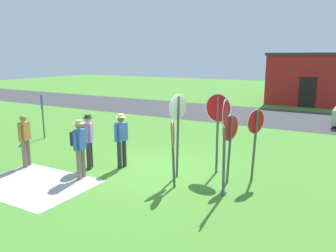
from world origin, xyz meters
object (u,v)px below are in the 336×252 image
Objects in this scene: person_with_sunhat at (121,137)px; person_in_dark_shirt at (25,138)px; stop_sign_rear_right at (178,121)px; person_near_signs at (88,138)px; stop_sign_leaning_right at (255,133)px; person_in_blue at (79,145)px; stop_sign_nearest at (230,137)px; stop_sign_tallest at (225,131)px; info_panel_leftmost at (42,108)px; stop_sign_low_front at (173,142)px; stop_sign_rear_left at (218,119)px.

person_with_sunhat reaches higher than person_in_dark_shirt.
person_with_sunhat is (-1.97, -0.09, -0.71)m from stop_sign_rear_right.
stop_sign_rear_right reaches higher than person_near_signs.
stop_sign_leaning_right is 4.13m from person_with_sunhat.
person_near_signs and person_in_blue have the same top height.
stop_sign_tallest is (0.17, -0.93, 0.36)m from stop_sign_nearest.
stop_sign_rear_right is 1.42× the size of person_with_sunhat.
person_with_sunhat is (0.85, 0.60, -0.03)m from person_near_signs.
stop_sign_rear_right is 1.30× the size of info_panel_leftmost.
stop_sign_tallest reaches higher than person_with_sunhat.
stop_sign_tallest is 1.48× the size of person_in_dark_shirt.
person_near_signs is at bearing 178.85° from stop_sign_low_front.
stop_sign_tallest reaches higher than stop_sign_rear_right.
stop_sign_rear_right reaches higher than info_panel_leftmost.
stop_sign_rear_left is 1.80m from stop_sign_low_front.
person_near_signs is at bearing -24.70° from info_panel_leftmost.
stop_sign_nearest is at bearing 16.25° from person_in_dark_shirt.
stop_sign_tallest is (1.64, -0.64, 0.01)m from stop_sign_rear_right.
stop_sign_rear_right is at bearing -169.05° from stop_sign_nearest.
person_in_dark_shirt is at bearing -178.48° from person_in_blue.
stop_sign_low_front is at bearing -1.15° from person_near_signs.
stop_sign_tallest is 6.48m from person_in_dark_shirt.
person_near_signs is 1.04m from person_with_sunhat.
person_in_dark_shirt is at bearing -163.75° from stop_sign_nearest.
stop_sign_rear_left is at bearing 45.06° from stop_sign_rear_right.
person_in_dark_shirt is (-4.73, -1.52, -0.74)m from stop_sign_rear_right.
stop_sign_rear_left is at bearing 23.03° from person_near_signs.
person_with_sunhat is (0.47, 1.37, -0.03)m from person_in_blue.
person_in_blue is at bearing -30.32° from info_panel_leftmost.
stop_sign_tallest is at bearing -79.78° from stop_sign_nearest.
info_panel_leftmost is at bearing 155.30° from person_near_signs.
person_near_signs is 2.09m from person_in_dark_shirt.
person_near_signs is 1.03× the size of person_in_dark_shirt.
stop_sign_low_front reaches higher than person_in_dark_shirt.
stop_sign_tallest is 1.31× the size of info_panel_leftmost.
stop_sign_leaning_right is 1.06× the size of stop_sign_nearest.
person_with_sunhat is at bearing 171.29° from stop_sign_tallest.
stop_sign_rear_right is at bearing -159.14° from stop_sign_leaning_right.
info_panel_leftmost reaches higher than person_near_signs.
stop_sign_rear_right is 2.09m from person_with_sunhat.
person_with_sunhat is (-2.85, -0.97, -0.71)m from stop_sign_rear_left.
stop_sign_nearest is at bearing 24.06° from person_in_blue.
stop_sign_low_front is at bearing -15.64° from info_panel_leftmost.
person_with_sunhat is (-3.44, -0.38, -0.35)m from stop_sign_nearest.
stop_sign_leaning_right is 1.20× the size of person_with_sunhat.
stop_sign_tallest is 1.44× the size of person_with_sunhat.
person_near_signs reaches higher than person_in_dark_shirt.
stop_sign_rear_left is at bearing 174.81° from stop_sign_leaning_right.
stop_sign_leaning_right is 9.32m from info_panel_leftmost.
person_near_signs is 1.00× the size of person_with_sunhat.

